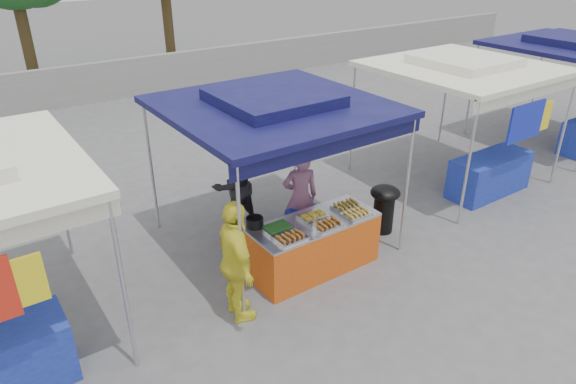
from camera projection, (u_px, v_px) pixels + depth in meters
ground_plane at (310, 265)px, 8.14m from camera, size 80.00×80.00×0.00m
back_wall at (97, 82)px, 15.94m from camera, size 40.00×0.25×1.20m
main_canopy at (274, 105)px, 7.79m from camera, size 3.20×3.20×2.57m
neighbor_stall_right at (475, 109)px, 10.14m from camera, size 3.20×3.20×2.57m
vendor_table at (314, 245)px, 7.87m from camera, size 2.00×0.80×0.85m
food_tray_fl at (291, 238)px, 7.19m from camera, size 0.42×0.30×0.07m
food_tray_fm at (327, 225)px, 7.51m from camera, size 0.42×0.30×0.07m
food_tray_fr at (357, 214)px, 7.81m from camera, size 0.42×0.30×0.07m
food_tray_bl at (278, 228)px, 7.43m from camera, size 0.42×0.30×0.07m
food_tray_bm at (313, 216)px, 7.75m from camera, size 0.42×0.30×0.07m
food_tray_br at (346, 206)px, 8.05m from camera, size 0.42×0.30×0.07m
cooking_pot at (255, 222)px, 7.51m from camera, size 0.26×0.26×0.15m
skewer_cup at (314, 228)px, 7.40m from camera, size 0.08×0.08×0.10m
wok_burner at (384, 205)px, 8.86m from camera, size 0.52×0.52×0.87m
crate_left at (275, 252)px, 8.16m from camera, size 0.55×0.39×0.33m
crate_right at (305, 236)px, 8.62m from camera, size 0.55×0.38×0.33m
crate_stacked at (305, 219)px, 8.47m from camera, size 0.54×0.38×0.33m
vendor_woman at (300, 197)px, 8.47m from camera, size 0.70×0.59×1.63m
helper_man at (234, 185)px, 8.80m from camera, size 0.92×0.76×1.71m
customer_person at (236, 263)px, 6.66m from camera, size 0.60×1.09×1.76m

